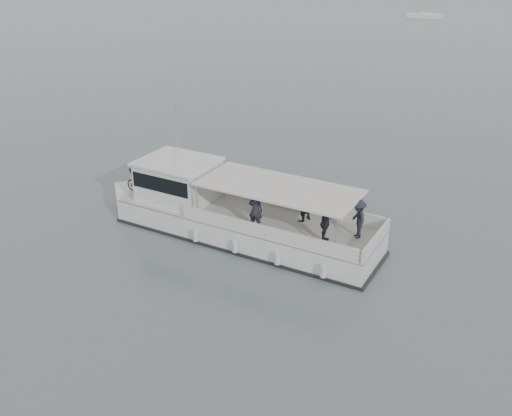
# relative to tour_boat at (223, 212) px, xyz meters

# --- Properties ---
(ground) EXTENTS (1400.00, 1400.00, 0.00)m
(ground) POSITION_rel_tour_boat_xyz_m (5.62, -3.98, -1.01)
(ground) COLOR #515B60
(ground) RESTS_ON ground
(tour_boat) EXTENTS (14.66, 6.63, 6.15)m
(tour_boat) POSITION_rel_tour_boat_xyz_m (0.00, 0.00, 0.00)
(tour_boat) COLOR white
(tour_boat) RESTS_ON ground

